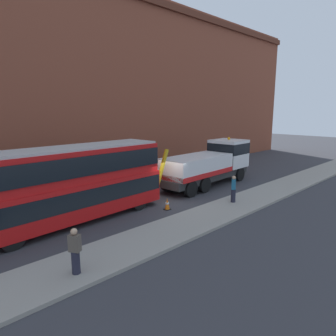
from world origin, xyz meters
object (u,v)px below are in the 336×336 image
recovery_tow_truck (210,163)px  pedestrian_bystander (233,189)px  traffic_cone_near_bus (167,204)px  pedestrian_onlooker (75,252)px  double_decker_bus (68,182)px

recovery_tow_truck → pedestrian_bystander: recovery_tow_truck is taller
pedestrian_bystander → traffic_cone_near_bus: 4.37m
recovery_tow_truck → pedestrian_onlooker: 15.17m
traffic_cone_near_bus → pedestrian_bystander: bearing=-30.4°
pedestrian_onlooker → traffic_cone_near_bus: pedestrian_onlooker is taller
recovery_tow_truck → pedestrian_onlooker: recovery_tow_truck is taller
double_decker_bus → pedestrian_onlooker: size_ratio=6.51×
recovery_tow_truck → pedestrian_bystander: size_ratio=5.96×
recovery_tow_truck → traffic_cone_near_bus: bearing=-165.7°
recovery_tow_truck → pedestrian_onlooker: (-14.26, -5.13, -0.77)m
double_decker_bus → pedestrian_onlooker: (-2.32, -5.11, -1.25)m
recovery_tow_truck → pedestrian_bystander: (-3.01, -4.26, -0.77)m
recovery_tow_truck → double_decker_bus: 11.95m
recovery_tow_truck → pedestrian_bystander: 5.27m
pedestrian_onlooker → pedestrian_bystander: size_ratio=1.00×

